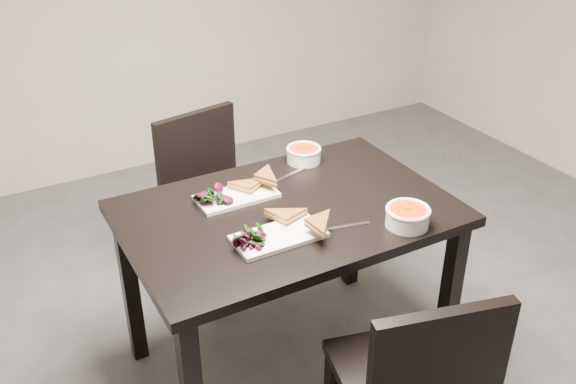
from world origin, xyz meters
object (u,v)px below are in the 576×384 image
object	(u,v)px
plate_near	(279,236)
soup_bowl_far	(304,153)
soup_bowl_near	(408,216)
chair_near	(416,382)
chair_far	(212,192)
table	(288,231)
plate_far	(237,196)

from	to	relation	value
plate_near	soup_bowl_far	world-z (taller)	soup_bowl_far
soup_bowl_near	soup_bowl_far	size ratio (longest dim) A/B	1.08
chair_near	chair_far	distance (m)	1.42
table	chair_near	xyz separation A→B (m)	(0.06, -0.71, -0.17)
chair_far	soup_bowl_near	xyz separation A→B (m)	(0.33, -1.01, 0.31)
plate_near	soup_bowl_near	bearing A→B (deg)	-18.53
chair_near	soup_bowl_near	xyz separation A→B (m)	(0.25, 0.41, 0.31)
chair_far	plate_far	bearing A→B (deg)	-112.79
plate_near	soup_bowl_near	world-z (taller)	soup_bowl_near
soup_bowl_near	soup_bowl_far	distance (m)	0.62
chair_near	plate_far	distance (m)	0.94
chair_far	soup_bowl_near	distance (m)	1.10
chair_far	plate_near	bearing A→B (deg)	-107.95
table	chair_near	world-z (taller)	chair_near
chair_near	chair_far	world-z (taller)	same
table	plate_far	world-z (taller)	plate_far
chair_near	chair_far	xyz separation A→B (m)	(-0.08, 1.42, 0.00)
table	soup_bowl_near	size ratio (longest dim) A/B	7.55
soup_bowl_near	soup_bowl_far	bearing A→B (deg)	95.88
soup_bowl_near	plate_far	size ratio (longest dim) A/B	0.52
soup_bowl_near	plate_near	bearing A→B (deg)	161.47
chair_near	plate_far	xyz separation A→B (m)	(-0.19, 0.88, 0.27)
plate_near	soup_bowl_near	distance (m)	0.46
chair_far	plate_near	size ratio (longest dim) A/B	2.70
table	plate_far	distance (m)	0.24
plate_near	soup_bowl_far	distance (m)	0.60
chair_near	plate_near	xyz separation A→B (m)	(-0.18, 0.55, 0.27)
chair_near	soup_bowl_far	bearing A→B (deg)	93.41
chair_near	soup_bowl_far	world-z (taller)	chair_near
table	chair_far	xyz separation A→B (m)	(-0.02, 0.70, -0.17)
chair_far	soup_bowl_near	world-z (taller)	chair_far
table	plate_far	bearing A→B (deg)	129.17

